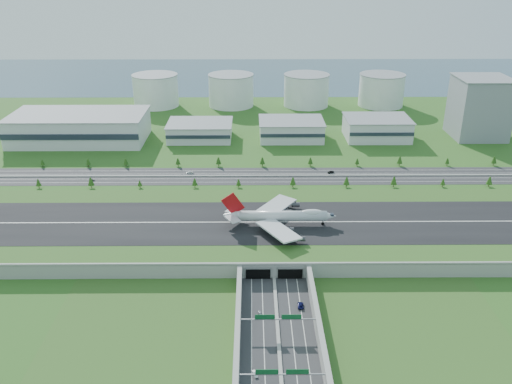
{
  "coord_description": "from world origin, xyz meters",
  "views": [
    {
      "loc": [
        -11.51,
        -295.24,
        157.9
      ],
      "look_at": [
        -8.97,
        35.0,
        12.93
      ],
      "focal_mm": 38.0,
      "sensor_mm": 36.0,
      "label": 1
    }
  ],
  "objects_px": {
    "car_0": "(260,313)",
    "car_2": "(301,305)",
    "fuel_tank_a": "(156,91)",
    "car_4": "(92,180)",
    "car_7": "(189,172)",
    "car_5": "(331,172)",
    "office_tower": "(479,108)",
    "boeing_747": "(280,216)",
    "car_1": "(255,374)"
  },
  "relations": [
    {
      "from": "office_tower",
      "to": "fuel_tank_a",
      "type": "bearing_deg",
      "value": 160.23
    },
    {
      "from": "boeing_747",
      "to": "car_5",
      "type": "bearing_deg",
      "value": 67.06
    },
    {
      "from": "office_tower",
      "to": "car_0",
      "type": "bearing_deg",
      "value": -126.9
    },
    {
      "from": "car_1",
      "to": "car_7",
      "type": "distance_m",
      "value": 229.66
    },
    {
      "from": "fuel_tank_a",
      "to": "car_0",
      "type": "bearing_deg",
      "value": -74.05
    },
    {
      "from": "car_0",
      "to": "car_2",
      "type": "xyz_separation_m",
      "value": [
        19.93,
        6.32,
        0.1
      ]
    },
    {
      "from": "car_0",
      "to": "car_7",
      "type": "bearing_deg",
      "value": 99.72
    },
    {
      "from": "office_tower",
      "to": "car_1",
      "type": "bearing_deg",
      "value": -123.56
    },
    {
      "from": "car_2",
      "to": "car_1",
      "type": "bearing_deg",
      "value": 66.71
    },
    {
      "from": "car_1",
      "to": "car_5",
      "type": "bearing_deg",
      "value": 54.04
    },
    {
      "from": "car_0",
      "to": "fuel_tank_a",
      "type": "bearing_deg",
      "value": 99.51
    },
    {
      "from": "fuel_tank_a",
      "to": "car_4",
      "type": "bearing_deg",
      "value": -93.45
    },
    {
      "from": "boeing_747",
      "to": "car_1",
      "type": "relative_size",
      "value": 16.66
    },
    {
      "from": "office_tower",
      "to": "boeing_747",
      "type": "relative_size",
      "value": 0.79
    },
    {
      "from": "car_1",
      "to": "fuel_tank_a",
      "type": "bearing_deg",
      "value": 83.55
    },
    {
      "from": "car_0",
      "to": "car_2",
      "type": "relative_size",
      "value": 0.72
    },
    {
      "from": "boeing_747",
      "to": "car_7",
      "type": "relative_size",
      "value": 11.87
    },
    {
      "from": "fuel_tank_a",
      "to": "car_2",
      "type": "height_order",
      "value": "fuel_tank_a"
    },
    {
      "from": "office_tower",
      "to": "car_2",
      "type": "bearing_deg",
      "value": -124.79
    },
    {
      "from": "boeing_747",
      "to": "car_2",
      "type": "height_order",
      "value": "boeing_747"
    },
    {
      "from": "car_2",
      "to": "car_5",
      "type": "bearing_deg",
      "value": -99.83
    },
    {
      "from": "boeing_747",
      "to": "car_2",
      "type": "xyz_separation_m",
      "value": [
        6.91,
        -72.32,
        -13.12
      ]
    },
    {
      "from": "car_2",
      "to": "car_4",
      "type": "distance_m",
      "value": 217.84
    },
    {
      "from": "office_tower",
      "to": "car_5",
      "type": "relative_size",
      "value": 10.62
    },
    {
      "from": "boeing_747",
      "to": "car_0",
      "type": "distance_m",
      "value": 80.8
    },
    {
      "from": "boeing_747",
      "to": "car_0",
      "type": "relative_size",
      "value": 16.01
    },
    {
      "from": "car_1",
      "to": "car_7",
      "type": "relative_size",
      "value": 0.71
    },
    {
      "from": "office_tower",
      "to": "car_1",
      "type": "xyz_separation_m",
      "value": [
        -210.66,
        -317.53,
        -26.69
      ]
    },
    {
      "from": "office_tower",
      "to": "car_1",
      "type": "distance_m",
      "value": 381.99
    },
    {
      "from": "office_tower",
      "to": "car_7",
      "type": "relative_size",
      "value": 9.41
    },
    {
      "from": "car_1",
      "to": "car_2",
      "type": "bearing_deg",
      "value": 43.58
    },
    {
      "from": "car_1",
      "to": "car_5",
      "type": "height_order",
      "value": "car_5"
    },
    {
      "from": "boeing_747",
      "to": "car_5",
      "type": "distance_m",
      "value": 114.64
    },
    {
      "from": "fuel_tank_a",
      "to": "car_0",
      "type": "relative_size",
      "value": 11.54
    },
    {
      "from": "car_0",
      "to": "car_1",
      "type": "xyz_separation_m",
      "value": [
        -2.7,
        -40.52,
        -0.05
      ]
    },
    {
      "from": "office_tower",
      "to": "car_0",
      "type": "distance_m",
      "value": 347.41
    },
    {
      "from": "fuel_tank_a",
      "to": "car_4",
      "type": "xyz_separation_m",
      "value": [
        -13.46,
        -223.51,
        -16.67
      ]
    },
    {
      "from": "boeing_747",
      "to": "car_5",
      "type": "xyz_separation_m",
      "value": [
        45.53,
        104.39,
        -13.1
      ]
    },
    {
      "from": "fuel_tank_a",
      "to": "car_1",
      "type": "distance_m",
      "value": 446.45
    },
    {
      "from": "car_0",
      "to": "boeing_747",
      "type": "bearing_deg",
      "value": 74.17
    },
    {
      "from": "office_tower",
      "to": "car_4",
      "type": "relative_size",
      "value": 13.26
    },
    {
      "from": "fuel_tank_a",
      "to": "car_5",
      "type": "relative_size",
      "value": 9.65
    },
    {
      "from": "fuel_tank_a",
      "to": "car_1",
      "type": "bearing_deg",
      "value": -75.81
    },
    {
      "from": "car_4",
      "to": "car_1",
      "type": "bearing_deg",
      "value": -148.86
    },
    {
      "from": "boeing_747",
      "to": "car_1",
      "type": "distance_m",
      "value": 120.93
    },
    {
      "from": "fuel_tank_a",
      "to": "boeing_747",
      "type": "bearing_deg",
      "value": -68.24
    },
    {
      "from": "car_1",
      "to": "car_7",
      "type": "xyz_separation_m",
      "value": [
        -50.48,
        224.04,
        0.16
      ]
    },
    {
      "from": "car_7",
      "to": "car_5",
      "type": "bearing_deg",
      "value": 91.44
    },
    {
      "from": "car_0",
      "to": "car_4",
      "type": "bearing_deg",
      "value": 120.24
    },
    {
      "from": "car_4",
      "to": "car_5",
      "type": "bearing_deg",
      "value": -84.78
    }
  ]
}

